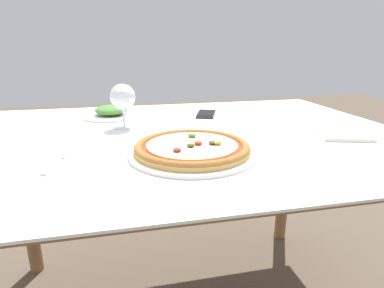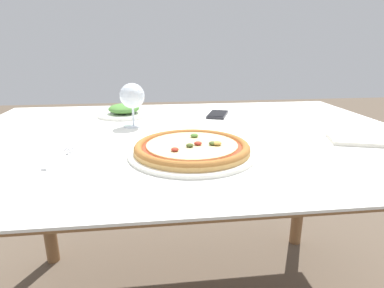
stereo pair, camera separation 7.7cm
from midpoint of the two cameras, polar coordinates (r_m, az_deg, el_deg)
dining_table at (r=1.08m, az=1.40°, el=-2.08°), size 1.49×1.08×0.76m
pizza_plate at (r=0.85m, az=2.61°, el=-0.87°), size 0.34×0.34×0.04m
fork at (r=0.88m, az=-20.09°, el=-2.19°), size 0.05×0.17×0.00m
wine_glass_far_left at (r=1.14m, az=-8.68°, el=8.28°), size 0.09×0.09×0.15m
cell_phone at (r=1.33m, az=6.26°, el=5.24°), size 0.12×0.16×0.01m
side_plate at (r=1.34m, az=-10.40°, el=5.76°), size 0.22×0.22×0.05m
napkin_folded at (r=1.10m, az=28.94°, el=0.63°), size 0.18×0.15×0.01m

